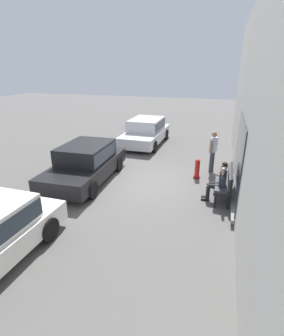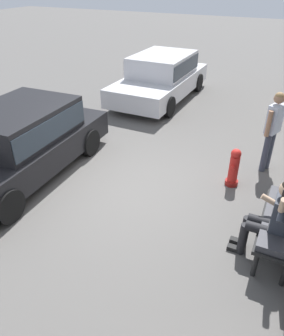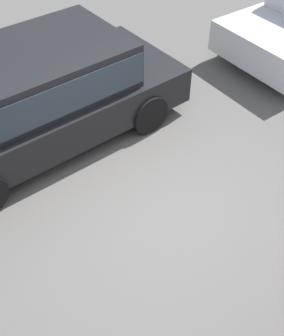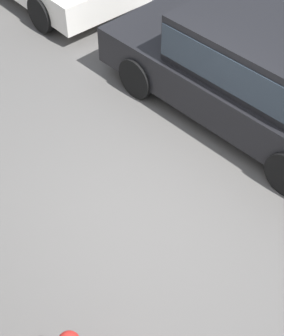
% 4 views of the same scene
% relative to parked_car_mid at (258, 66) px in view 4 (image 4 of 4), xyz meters
% --- Properties ---
extents(ground_plane, '(60.00, 60.00, 0.00)m').
position_rel_parked_car_mid_xyz_m(ground_plane, '(-0.41, 2.31, -0.78)').
color(ground_plane, '#565451').
extents(parked_car_mid, '(4.33, 2.08, 1.43)m').
position_rel_parked_car_mid_xyz_m(parked_car_mid, '(0.00, 0.00, 0.00)').
color(parked_car_mid, black).
rests_on(parked_car_mid, ground_plane).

